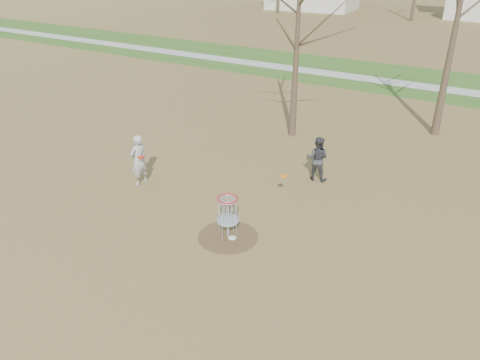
% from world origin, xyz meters
% --- Properties ---
extents(ground, '(160.00, 160.00, 0.00)m').
position_xyz_m(ground, '(0.00, 0.00, 0.00)').
color(ground, brown).
rests_on(ground, ground).
extents(green_band, '(160.00, 8.00, 0.01)m').
position_xyz_m(green_band, '(0.00, 21.00, 0.01)').
color(green_band, '#2D5119').
rests_on(green_band, ground).
extents(footpath, '(160.00, 1.50, 0.01)m').
position_xyz_m(footpath, '(0.00, 20.00, 0.01)').
color(footpath, '#9E9E99').
rests_on(footpath, green_band).
extents(dirt_circle, '(1.80, 1.80, 0.01)m').
position_xyz_m(dirt_circle, '(0.00, 0.00, 0.01)').
color(dirt_circle, '#47331E').
rests_on(dirt_circle, ground).
extents(player_standing, '(0.52, 0.73, 1.86)m').
position_xyz_m(player_standing, '(-4.54, 1.27, 0.93)').
color(player_standing, '#A6A6A6').
rests_on(player_standing, ground).
extents(player_throwing, '(0.87, 0.71, 1.65)m').
position_xyz_m(player_throwing, '(0.70, 4.89, 0.82)').
color(player_throwing, '#343539').
rests_on(player_throwing, ground).
extents(disc_grounded, '(0.22, 0.22, 0.02)m').
position_xyz_m(disc_grounded, '(0.15, -0.02, 0.02)').
color(disc_grounded, white).
rests_on(disc_grounded, dirt_circle).
extents(discs_in_play, '(4.92, 1.86, 0.25)m').
position_xyz_m(discs_in_play, '(-1.79, 1.93, 1.07)').
color(discs_in_play, orange).
rests_on(discs_in_play, ground).
extents(disc_golf_basket, '(0.64, 0.64, 1.35)m').
position_xyz_m(disc_golf_basket, '(0.00, 0.00, 0.91)').
color(disc_golf_basket, '#9EA3AD').
rests_on(disc_golf_basket, ground).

